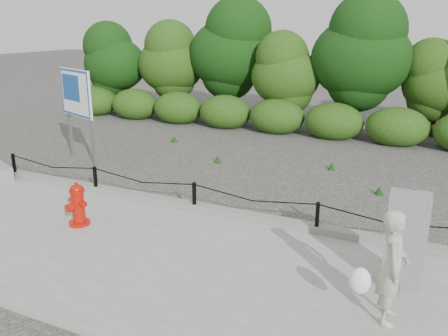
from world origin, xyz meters
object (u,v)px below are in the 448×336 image
at_px(utility_cabinet, 406,241).
at_px(advertising_sign, 76,97).
at_px(fire_hydrant, 78,205).
at_px(pedestrian, 391,268).

distance_m(utility_cabinet, advertising_sign, 9.40).
xyz_separation_m(fire_hydrant, advertising_sign, (-3.08, 3.56, 1.31)).
height_order(utility_cabinet, advertising_sign, advertising_sign).
bearing_deg(advertising_sign, utility_cabinet, 1.19).
distance_m(fire_hydrant, utility_cabinet, 5.70).
bearing_deg(advertising_sign, pedestrian, -4.28).
xyz_separation_m(pedestrian, advertising_sign, (-8.67, 4.19, 0.97)).
relative_size(fire_hydrant, utility_cabinet, 0.53).
bearing_deg(fire_hydrant, pedestrian, 7.13).
xyz_separation_m(fire_hydrant, utility_cabinet, (5.69, 0.31, 0.32)).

